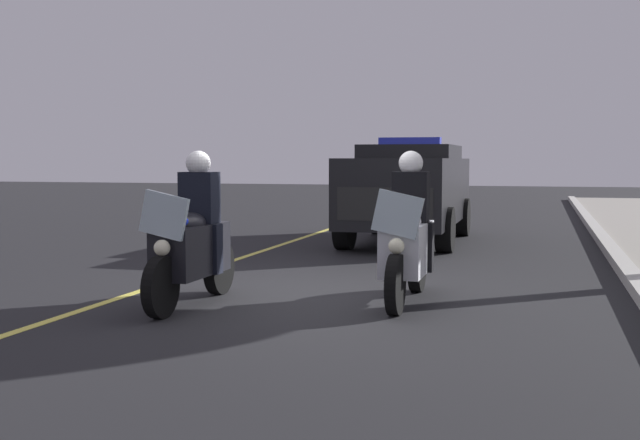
{
  "coord_description": "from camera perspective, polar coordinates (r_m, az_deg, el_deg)",
  "views": [
    {
      "loc": [
        8.75,
        2.53,
        1.62
      ],
      "look_at": [
        -0.13,
        0.0,
        0.9
      ],
      "focal_mm": 43.66,
      "sensor_mm": 36.0,
      "label": 1
    }
  ],
  "objects": [
    {
      "name": "police_motorcycle_lead_right",
      "position": [
        8.84,
        6.45,
        -1.54
      ],
      "size": [
        2.14,
        0.56,
        1.72
      ],
      "color": "black",
      "rests_on": "ground"
    },
    {
      "name": "ground_plane",
      "position": [
        9.25,
        -0.22,
        -5.63
      ],
      "size": [
        80.0,
        80.0,
        0.0
      ],
      "primitive_type": "plane",
      "color": "black"
    },
    {
      "name": "police_suv",
      "position": [
        15.31,
        6.52,
        2.36
      ],
      "size": [
        4.91,
        2.09,
        2.05
      ],
      "color": "black",
      "rests_on": "ground"
    },
    {
      "name": "lane_stripe_center",
      "position": [
        10.08,
        -12.38,
        -4.87
      ],
      "size": [
        48.0,
        0.12,
        0.01
      ],
      "primitive_type": "cube",
      "color": "#E0D14C",
      "rests_on": "ground"
    },
    {
      "name": "police_motorcycle_lead_left",
      "position": [
        8.74,
        -9.33,
        -1.64
      ],
      "size": [
        2.14,
        0.56,
        1.72
      ],
      "color": "black",
      "rests_on": "ground"
    }
  ]
}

